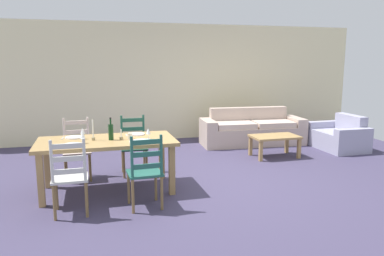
% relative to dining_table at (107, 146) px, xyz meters
% --- Properties ---
extents(ground_plane, '(9.60, 9.60, 0.02)m').
position_rel_dining_table_xyz_m(ground_plane, '(1.57, 0.14, -0.67)').
color(ground_plane, '#3E3854').
extents(wall_far, '(9.60, 0.16, 2.70)m').
position_rel_dining_table_xyz_m(wall_far, '(1.57, 3.44, 0.69)').
color(wall_far, beige).
rests_on(wall_far, ground_plane).
extents(dining_table, '(1.90, 0.96, 0.75)m').
position_rel_dining_table_xyz_m(dining_table, '(0.00, 0.00, 0.00)').
color(dining_table, '#A5814C').
rests_on(dining_table, ground_plane).
extents(dining_chair_near_left, '(0.42, 0.40, 0.96)m').
position_rel_dining_table_xyz_m(dining_chair_near_left, '(-0.48, -0.76, -0.19)').
color(dining_chair_near_left, silver).
rests_on(dining_chair_near_left, ground_plane).
extents(dining_chair_near_right, '(0.44, 0.42, 0.96)m').
position_rel_dining_table_xyz_m(dining_chair_near_right, '(0.42, -0.78, -0.19)').
color(dining_chair_near_right, '#235B4F').
rests_on(dining_chair_near_right, ground_plane).
extents(dining_chair_far_left, '(0.43, 0.41, 0.96)m').
position_rel_dining_table_xyz_m(dining_chair_far_left, '(-0.43, 0.73, -0.19)').
color(dining_chair_far_left, beige).
rests_on(dining_chair_far_left, ground_plane).
extents(dining_chair_far_right, '(0.43, 0.41, 0.96)m').
position_rel_dining_table_xyz_m(dining_chair_far_right, '(0.46, 0.75, -0.19)').
color(dining_chair_far_right, '#245B46').
rests_on(dining_chair_far_right, ground_plane).
extents(dinner_plate_near_left, '(0.24, 0.24, 0.02)m').
position_rel_dining_table_xyz_m(dinner_plate_near_left, '(-0.45, -0.25, 0.10)').
color(dinner_plate_near_left, white).
rests_on(dinner_plate_near_left, dining_table).
extents(fork_near_left, '(0.02, 0.17, 0.01)m').
position_rel_dining_table_xyz_m(fork_near_left, '(-0.60, -0.25, 0.09)').
color(fork_near_left, silver).
rests_on(fork_near_left, dining_table).
extents(dinner_plate_near_right, '(0.24, 0.24, 0.02)m').
position_rel_dining_table_xyz_m(dinner_plate_near_right, '(0.45, -0.25, 0.10)').
color(dinner_plate_near_right, white).
rests_on(dinner_plate_near_right, dining_table).
extents(fork_near_right, '(0.03, 0.17, 0.01)m').
position_rel_dining_table_xyz_m(fork_near_right, '(0.30, -0.25, 0.09)').
color(fork_near_right, silver).
rests_on(fork_near_right, dining_table).
extents(dinner_plate_far_left, '(0.24, 0.24, 0.02)m').
position_rel_dining_table_xyz_m(dinner_plate_far_left, '(-0.45, 0.25, 0.10)').
color(dinner_plate_far_left, white).
rests_on(dinner_plate_far_left, dining_table).
extents(fork_far_left, '(0.03, 0.17, 0.01)m').
position_rel_dining_table_xyz_m(fork_far_left, '(-0.60, 0.25, 0.09)').
color(fork_far_left, silver).
rests_on(fork_far_left, dining_table).
extents(dinner_plate_far_right, '(0.24, 0.24, 0.02)m').
position_rel_dining_table_xyz_m(dinner_plate_far_right, '(0.45, 0.25, 0.10)').
color(dinner_plate_far_right, white).
rests_on(dinner_plate_far_right, dining_table).
extents(fork_far_right, '(0.02, 0.17, 0.01)m').
position_rel_dining_table_xyz_m(fork_far_right, '(0.30, 0.25, 0.09)').
color(fork_far_right, silver).
rests_on(fork_far_right, dining_table).
extents(wine_bottle, '(0.07, 0.07, 0.32)m').
position_rel_dining_table_xyz_m(wine_bottle, '(0.06, -0.03, 0.20)').
color(wine_bottle, '#143819').
rests_on(wine_bottle, dining_table).
extents(wine_glass_near_left, '(0.06, 0.06, 0.16)m').
position_rel_dining_table_xyz_m(wine_glass_near_left, '(-0.32, -0.16, 0.20)').
color(wine_glass_near_left, white).
rests_on(wine_glass_near_left, dining_table).
extents(wine_glass_near_right, '(0.06, 0.06, 0.16)m').
position_rel_dining_table_xyz_m(wine_glass_near_right, '(0.57, -0.12, 0.20)').
color(wine_glass_near_right, white).
rests_on(wine_glass_near_right, dining_table).
extents(wine_glass_far_left, '(0.06, 0.06, 0.16)m').
position_rel_dining_table_xyz_m(wine_glass_far_left, '(-0.32, 0.14, 0.20)').
color(wine_glass_far_left, white).
rests_on(wine_glass_far_left, dining_table).
extents(coffee_cup_primary, '(0.07, 0.07, 0.09)m').
position_rel_dining_table_xyz_m(coffee_cup_primary, '(0.32, -0.05, 0.13)').
color(coffee_cup_primary, beige).
rests_on(coffee_cup_primary, dining_table).
extents(candle_tall, '(0.05, 0.05, 0.29)m').
position_rel_dining_table_xyz_m(candle_tall, '(-0.18, 0.02, 0.17)').
color(candle_tall, '#998C66').
rests_on(candle_tall, dining_table).
extents(candle_short, '(0.05, 0.05, 0.15)m').
position_rel_dining_table_xyz_m(candle_short, '(0.20, -0.04, 0.13)').
color(candle_short, '#998C66').
rests_on(candle_short, dining_table).
extents(couch, '(2.33, 0.96, 0.80)m').
position_rel_dining_table_xyz_m(couch, '(3.28, 2.35, -0.37)').
color(couch, '#BBA495').
rests_on(couch, ground_plane).
extents(coffee_table, '(0.90, 0.56, 0.42)m').
position_rel_dining_table_xyz_m(coffee_table, '(3.22, 1.14, -0.31)').
color(coffee_table, '#A5814C').
rests_on(coffee_table, ground_plane).
extents(armchair_upholstered, '(0.80, 1.16, 0.72)m').
position_rel_dining_table_xyz_m(armchair_upholstered, '(4.89, 1.39, -0.41)').
color(armchair_upholstered, '#9F9EB8').
rests_on(armchair_upholstered, ground_plane).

